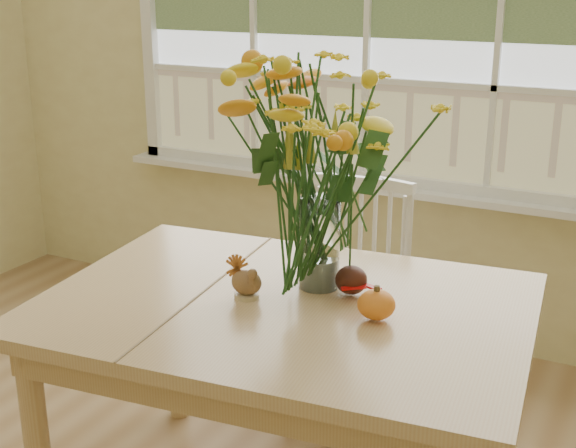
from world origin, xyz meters
The scene contains 7 objects.
wall_back centered at (0.00, 2.25, 1.35)m, with size 4.00×0.02×2.70m, color beige.
dining_table centered at (0.32, 0.85, 0.62)m, with size 1.43×1.09×0.72m.
windsor_chair centered at (0.24, 1.55, 0.49)m, with size 0.43×0.41×0.86m.
flower_vase centered at (0.36, 0.99, 1.11)m, with size 0.55×0.55×0.66m.
pumpkin centered at (0.59, 0.85, 0.76)m, with size 0.10×0.10×0.08m, color orange.
turkey_figurine centered at (0.21, 0.83, 0.76)m, with size 0.09×0.07×0.11m.
dark_gourd centered at (0.47, 0.98, 0.76)m, with size 0.12×0.09×0.08m.
Camera 1 is at (1.23, -0.89, 1.58)m, focal length 48.00 mm.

